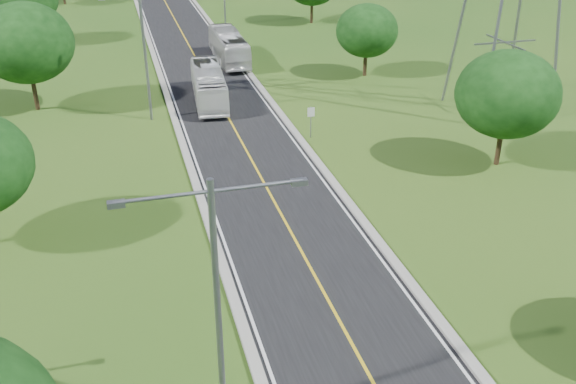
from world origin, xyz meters
name	(u,v)px	position (x,y,z in m)	size (l,w,h in m)	color
ground	(199,65)	(0.00, 60.00, 0.00)	(260.00, 260.00, 0.00)	#214914
road	(191,50)	(0.00, 66.00, 0.03)	(8.00, 150.00, 0.06)	black
curb_left	(153,52)	(-4.25, 66.00, 0.11)	(0.50, 150.00, 0.22)	gray
curb_right	(229,47)	(4.25, 66.00, 0.11)	(0.50, 150.00, 0.22)	gray
speed_limit_sign	(311,117)	(5.20, 37.98, 1.60)	(0.55, 0.09, 2.40)	slate
streetlight_near_left	(217,294)	(-6.00, 12.00, 5.94)	(5.90, 0.25, 10.00)	slate
streetlight_mid_left	(144,46)	(-6.00, 45.00, 5.94)	(5.90, 0.25, 10.00)	slate
tree_lc	(26,43)	(-15.00, 50.00, 5.58)	(7.56, 7.56, 8.79)	black
tree_rb	(507,94)	(16.00, 30.00, 4.95)	(6.72, 6.72, 7.82)	black
tree_rc	(367,31)	(15.00, 52.00, 4.33)	(5.88, 5.88, 6.84)	black
bus_outbound	(229,47)	(3.20, 60.29, 1.59)	(2.57, 10.97, 3.05)	silver
bus_inbound	(209,85)	(-0.83, 48.08, 1.51)	(2.44, 10.41, 2.90)	silver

